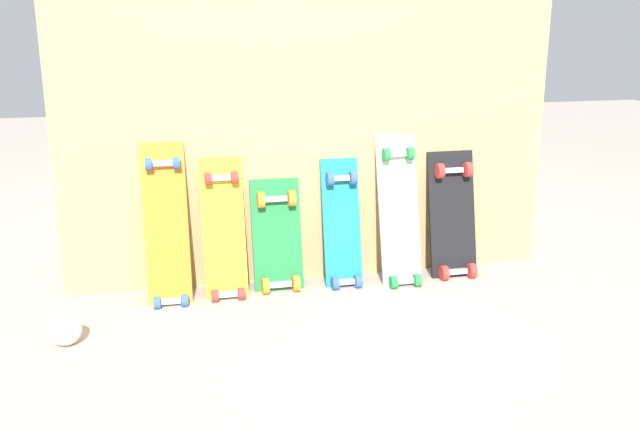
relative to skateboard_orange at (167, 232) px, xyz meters
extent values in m
plane|color=#A89E8E|center=(0.66, 0.06, -0.30)|extent=(12.00, 12.00, 0.00)
cube|color=tan|center=(0.66, 0.13, 0.46)|extent=(2.21, 0.04, 1.52)
cube|color=orange|center=(0.00, 0.01, 0.00)|extent=(0.18, 0.20, 0.74)
cube|color=#B7B7BF|center=(0.00, -0.09, -0.28)|extent=(0.08, 0.04, 0.03)
cube|color=#B7B7BF|center=(0.00, 0.05, 0.28)|extent=(0.08, 0.04, 0.03)
cylinder|color=#3359B2|center=(-0.06, -0.11, -0.27)|extent=(0.03, 0.05, 0.05)
cylinder|color=#3359B2|center=(0.06, -0.11, -0.27)|extent=(0.03, 0.05, 0.05)
cylinder|color=#3359B2|center=(-0.06, 0.04, 0.29)|extent=(0.03, 0.05, 0.05)
cylinder|color=#3359B2|center=(0.06, 0.04, 0.29)|extent=(0.03, 0.05, 0.05)
cube|color=gold|center=(0.24, 0.02, -0.04)|extent=(0.18, 0.18, 0.66)
cube|color=#B7B7BF|center=(0.24, -0.07, -0.27)|extent=(0.08, 0.04, 0.03)
cube|color=#B7B7BF|center=(0.24, 0.05, 0.21)|extent=(0.08, 0.04, 0.03)
cylinder|color=red|center=(0.18, -0.09, -0.27)|extent=(0.03, 0.05, 0.05)
cylinder|color=red|center=(0.30, -0.09, -0.27)|extent=(0.03, 0.05, 0.05)
cylinder|color=red|center=(0.18, 0.04, 0.21)|extent=(0.03, 0.05, 0.05)
cylinder|color=red|center=(0.30, 0.04, 0.21)|extent=(0.03, 0.05, 0.05)
cube|color=#1E7238|center=(0.48, 0.04, -0.09)|extent=(0.22, 0.14, 0.55)
cube|color=#B7B7BF|center=(0.48, -0.03, -0.26)|extent=(0.10, 0.04, 0.03)
cube|color=#B7B7BF|center=(0.48, 0.05, 0.10)|extent=(0.10, 0.04, 0.03)
cylinder|color=orange|center=(0.41, -0.05, -0.26)|extent=(0.03, 0.07, 0.07)
cylinder|color=orange|center=(0.54, -0.05, -0.26)|extent=(0.03, 0.07, 0.07)
cylinder|color=orange|center=(0.41, 0.04, 0.11)|extent=(0.03, 0.07, 0.07)
cylinder|color=orange|center=(0.54, 0.04, 0.11)|extent=(0.03, 0.07, 0.07)
cube|color=#197A7F|center=(0.77, 0.03, -0.05)|extent=(0.17, 0.16, 0.63)
cube|color=#B7B7BF|center=(0.77, -0.05, -0.27)|extent=(0.08, 0.04, 0.03)
cube|color=#B7B7BF|center=(0.77, 0.05, 0.18)|extent=(0.08, 0.04, 0.03)
cylinder|color=#3359B2|center=(0.72, -0.07, -0.27)|extent=(0.03, 0.06, 0.06)
cylinder|color=#3359B2|center=(0.82, -0.07, -0.27)|extent=(0.03, 0.06, 0.06)
cylinder|color=#3359B2|center=(0.72, 0.04, 0.19)|extent=(0.03, 0.06, 0.06)
cylinder|color=#3359B2|center=(0.82, 0.04, 0.19)|extent=(0.03, 0.06, 0.06)
cube|color=silver|center=(1.03, 0.00, 0.00)|extent=(0.18, 0.21, 0.73)
cube|color=#B7B7BF|center=(1.03, -0.09, -0.27)|extent=(0.08, 0.04, 0.03)
cube|color=#B7B7BF|center=(1.03, 0.05, 0.28)|extent=(0.08, 0.04, 0.03)
cylinder|color=#268C3F|center=(0.97, -0.11, -0.27)|extent=(0.03, 0.06, 0.06)
cylinder|color=#268C3F|center=(1.09, -0.11, -0.27)|extent=(0.03, 0.06, 0.06)
cylinder|color=#268C3F|center=(0.97, 0.04, 0.28)|extent=(0.03, 0.06, 0.06)
cylinder|color=#268C3F|center=(1.09, 0.04, 0.28)|extent=(0.03, 0.06, 0.06)
cube|color=black|center=(1.30, 0.03, -0.04)|extent=(0.22, 0.16, 0.64)
cube|color=#B7B7BF|center=(1.30, -0.05, -0.27)|extent=(0.10, 0.04, 0.03)
cube|color=#B7B7BF|center=(1.30, 0.06, 0.19)|extent=(0.10, 0.04, 0.03)
cylinder|color=red|center=(1.23, -0.07, -0.26)|extent=(0.03, 0.07, 0.07)
cylinder|color=red|center=(1.37, -0.07, -0.26)|extent=(0.03, 0.07, 0.07)
cylinder|color=red|center=(1.23, 0.04, 0.20)|extent=(0.03, 0.07, 0.07)
cylinder|color=red|center=(1.37, 0.04, 0.20)|extent=(0.03, 0.07, 0.07)
sphere|color=beige|center=(-0.39, -0.38, -0.24)|extent=(0.12, 0.12, 0.12)
camera|label=1|loc=(-0.01, -2.94, 0.89)|focal=39.96mm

